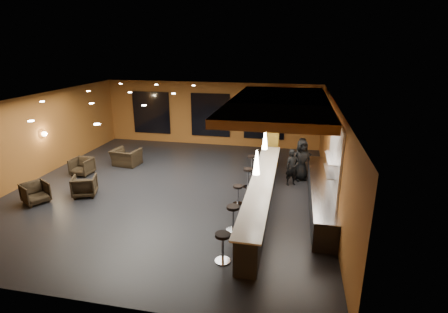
% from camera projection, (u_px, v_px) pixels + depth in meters
% --- Properties ---
extents(floor, '(12.00, 13.00, 0.10)m').
position_uv_depth(floor, '(172.00, 189.00, 13.93)').
color(floor, black).
rests_on(floor, ground).
extents(ceiling, '(12.00, 13.00, 0.10)m').
position_uv_depth(ceiling, '(168.00, 99.00, 12.82)').
color(ceiling, black).
extents(wall_back, '(12.00, 0.10, 3.50)m').
position_uv_depth(wall_back, '(211.00, 114.00, 19.48)').
color(wall_back, brown).
rests_on(wall_back, floor).
extents(wall_front, '(12.00, 0.10, 3.50)m').
position_uv_depth(wall_front, '(62.00, 232.00, 7.28)').
color(wall_front, brown).
rests_on(wall_front, floor).
extents(wall_left, '(0.10, 13.00, 3.50)m').
position_uv_depth(wall_left, '(33.00, 138.00, 14.54)').
color(wall_left, brown).
rests_on(wall_left, floor).
extents(wall_right, '(0.10, 13.00, 3.50)m').
position_uv_depth(wall_right, '(334.00, 156.00, 12.21)').
color(wall_right, brown).
rests_on(wall_right, floor).
extents(wood_soffit, '(3.60, 8.00, 0.28)m').
position_uv_depth(wood_soffit, '(279.00, 103.00, 13.04)').
color(wood_soffit, '#BE7137').
rests_on(wood_soffit, ceiling).
extents(window_left, '(2.20, 0.06, 2.40)m').
position_uv_depth(window_left, '(151.00, 113.00, 20.06)').
color(window_left, black).
rests_on(window_left, wall_back).
extents(window_center, '(2.20, 0.06, 2.40)m').
position_uv_depth(window_center, '(210.00, 115.00, 19.39)').
color(window_center, black).
rests_on(window_center, wall_back).
extents(window_right, '(2.20, 0.06, 2.40)m').
position_uv_depth(window_right, '(264.00, 117.00, 18.81)').
color(window_right, black).
rests_on(window_right, wall_back).
extents(tile_backsplash, '(0.06, 3.20, 2.40)m').
position_uv_depth(tile_backsplash, '(335.00, 158.00, 11.22)').
color(tile_backsplash, white).
rests_on(tile_backsplash, wall_right).
extents(bar_counter, '(0.60, 8.00, 1.00)m').
position_uv_depth(bar_counter, '(262.00, 194.00, 12.13)').
color(bar_counter, black).
rests_on(bar_counter, floor).
extents(bar_top, '(0.78, 8.10, 0.05)m').
position_uv_depth(bar_top, '(262.00, 180.00, 11.97)').
color(bar_top, silver).
rests_on(bar_top, bar_counter).
extents(prep_counter, '(0.70, 6.00, 0.86)m').
position_uv_depth(prep_counter, '(320.00, 195.00, 12.23)').
color(prep_counter, black).
rests_on(prep_counter, floor).
extents(prep_top, '(0.72, 6.00, 0.03)m').
position_uv_depth(prep_top, '(321.00, 183.00, 12.09)').
color(prep_top, silver).
rests_on(prep_top, prep_counter).
extents(wall_shelf_lower, '(0.30, 1.50, 0.03)m').
position_uv_depth(wall_shelf_lower, '(330.00, 171.00, 11.18)').
color(wall_shelf_lower, silver).
rests_on(wall_shelf_lower, wall_right).
extents(wall_shelf_upper, '(0.30, 1.50, 0.03)m').
position_uv_depth(wall_shelf_upper, '(331.00, 158.00, 11.05)').
color(wall_shelf_upper, silver).
rests_on(wall_shelf_upper, wall_right).
extents(column, '(0.60, 0.60, 3.50)m').
position_uv_depth(column, '(273.00, 129.00, 16.03)').
color(column, '#A88125').
rests_on(column, floor).
extents(wall_sconce, '(0.22, 0.22, 0.22)m').
position_uv_depth(wall_sconce, '(44.00, 134.00, 14.96)').
color(wall_sconce, '#FFE5B2').
rests_on(wall_sconce, wall_left).
extents(pendant_0, '(0.20, 0.20, 0.70)m').
position_uv_depth(pendant_0, '(257.00, 162.00, 9.69)').
color(pendant_0, white).
rests_on(pendant_0, wood_soffit).
extents(pendant_1, '(0.20, 0.20, 0.70)m').
position_uv_depth(pendant_1, '(265.00, 139.00, 12.02)').
color(pendant_1, white).
rests_on(pendant_1, wood_soffit).
extents(pendant_2, '(0.20, 0.20, 0.70)m').
position_uv_depth(pendant_2, '(271.00, 124.00, 14.35)').
color(pendant_2, white).
rests_on(pendant_2, wood_soffit).
extents(staff_a, '(0.64, 0.55, 1.49)m').
position_uv_depth(staff_a, '(292.00, 167.00, 14.03)').
color(staff_a, black).
rests_on(staff_a, floor).
extents(staff_b, '(0.98, 0.89, 1.64)m').
position_uv_depth(staff_b, '(302.00, 156.00, 15.15)').
color(staff_b, black).
rests_on(staff_b, floor).
extents(staff_c, '(0.99, 0.82, 1.73)m').
position_uv_depth(staff_c, '(301.00, 160.00, 14.54)').
color(staff_c, black).
rests_on(staff_c, floor).
extents(armchair_a, '(1.12, 1.11, 0.75)m').
position_uv_depth(armchair_a, '(35.00, 193.00, 12.56)').
color(armchair_a, black).
rests_on(armchair_a, floor).
extents(armchair_b, '(1.08, 1.09, 0.77)m').
position_uv_depth(armchair_b, '(85.00, 186.00, 13.16)').
color(armchair_b, black).
rests_on(armchair_b, floor).
extents(armchair_c, '(0.85, 0.87, 0.76)m').
position_uv_depth(armchair_c, '(82.00, 167.00, 15.23)').
color(armchair_c, black).
rests_on(armchair_c, floor).
extents(armchair_d, '(1.31, 1.18, 0.78)m').
position_uv_depth(armchair_d, '(126.00, 157.00, 16.42)').
color(armchair_d, black).
rests_on(armchair_d, floor).
extents(bar_stool_0, '(0.42, 0.42, 0.83)m').
position_uv_depth(bar_stool_0, '(223.00, 244.00, 9.09)').
color(bar_stool_0, silver).
rests_on(bar_stool_0, floor).
extents(bar_stool_1, '(0.42, 0.42, 0.82)m').
position_uv_depth(bar_stool_1, '(233.00, 215.00, 10.62)').
color(bar_stool_1, silver).
rests_on(bar_stool_1, floor).
extents(bar_stool_2, '(0.36, 0.36, 0.72)m').
position_uv_depth(bar_stool_2, '(238.00, 192.00, 12.40)').
color(bar_stool_2, silver).
rests_on(bar_stool_2, floor).
extents(bar_stool_3, '(0.41, 0.41, 0.81)m').
position_uv_depth(bar_stool_3, '(248.00, 175.00, 13.83)').
color(bar_stool_3, silver).
rests_on(bar_stool_3, floor).
extents(bar_stool_4, '(0.42, 0.42, 0.82)m').
position_uv_depth(bar_stool_4, '(252.00, 162.00, 15.33)').
color(bar_stool_4, silver).
rests_on(bar_stool_4, floor).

